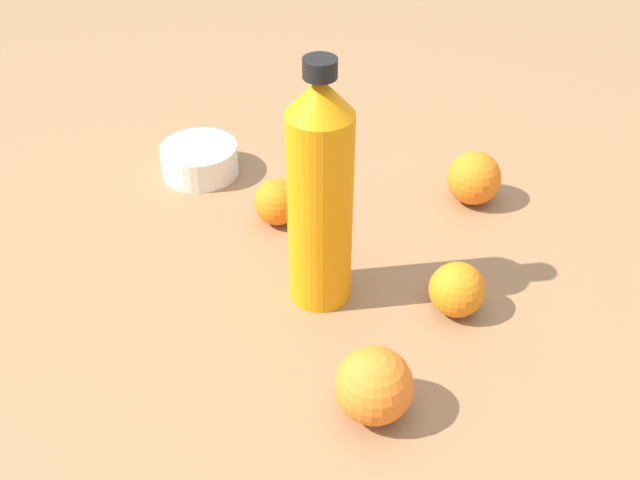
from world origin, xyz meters
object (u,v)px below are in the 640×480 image
object	(u,v)px
orange_0	(277,202)
orange_3	(474,178)
orange_1	(374,386)
orange_2	(457,289)
water_bottle	(320,194)
ceramic_bowl	(200,160)

from	to	relation	value
orange_0	orange_3	distance (m)	0.27
orange_1	orange_2	xyz separation A→B (m)	(-0.09, -0.16, -0.01)
water_bottle	orange_1	size ratio (longest dim) A/B	3.81
orange_1	orange_2	size ratio (longest dim) A/B	1.22
orange_1	orange_3	world-z (taller)	orange_1
orange_3	ceramic_bowl	bearing A→B (deg)	-4.12
water_bottle	orange_2	world-z (taller)	water_bottle
orange_3	orange_0	bearing A→B (deg)	16.78
orange_1	ceramic_bowl	size ratio (longest dim) A/B	0.70
orange_3	orange_1	bearing A→B (deg)	73.45
orange_1	orange_3	distance (m)	0.41
water_bottle	ceramic_bowl	distance (m)	0.34
orange_1	orange_2	bearing A→B (deg)	-118.27
orange_0	orange_2	distance (m)	0.28
orange_3	orange_2	bearing A→B (deg)	82.61
water_bottle	orange_0	size ratio (longest dim) A/B	4.78
orange_0	ceramic_bowl	bearing A→B (deg)	-38.97
orange_2	orange_3	world-z (taller)	orange_3
water_bottle	orange_3	xyz separation A→B (m)	(-0.19, -0.22, -0.11)
orange_0	orange_3	size ratio (longest dim) A/B	0.84
orange_0	water_bottle	bearing A→B (deg)	117.65
orange_2	orange_3	xyz separation A→B (m)	(-0.03, -0.23, 0.00)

